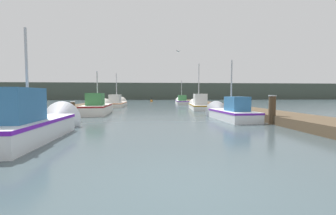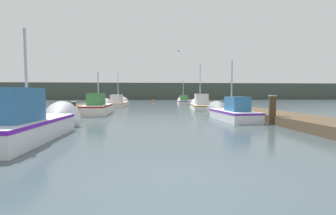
{
  "view_description": "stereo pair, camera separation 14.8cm",
  "coord_description": "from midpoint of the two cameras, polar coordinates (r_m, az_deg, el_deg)",
  "views": [
    {
      "loc": [
        -0.54,
        -3.32,
        1.46
      ],
      "look_at": [
        0.53,
        8.72,
        0.71
      ],
      "focal_mm": 24.0,
      "sensor_mm": 36.0,
      "label": 1
    },
    {
      "loc": [
        -0.4,
        -3.33,
        1.46
      ],
      "look_at": [
        0.53,
        8.72,
        0.71
      ],
      "focal_mm": 24.0,
      "sensor_mm": 36.0,
      "label": 2
    }
  ],
  "objects": [
    {
      "name": "channel_buoy",
      "position": [
        40.84,
        -3.6,
        1.68
      ],
      "size": [
        0.45,
        0.45,
        0.95
      ],
      "color": "#BF6513",
      "rests_on": "ground_plane"
    },
    {
      "name": "dock_right",
      "position": [
        20.57,
        15.35,
        -0.07
      ],
      "size": [
        2.34,
        40.0,
        0.41
      ],
      "color": "#4C3D2B",
      "rests_on": "ground_plane"
    },
    {
      "name": "distant_shore_ridge",
      "position": [
        61.84,
        -3.98,
        4.06
      ],
      "size": [
        120.0,
        16.0,
        4.04
      ],
      "color": "#424C42",
      "rests_on": "ground_plane"
    },
    {
      "name": "mooring_piling_1",
      "position": [
        11.71,
        25.3,
        -0.52
      ],
      "size": [
        0.37,
        0.37,
        1.38
      ],
      "color": "#473523",
      "rests_on": "ground_plane"
    },
    {
      "name": "mooring_piling_2",
      "position": [
        30.16,
        -13.78,
        1.93
      ],
      "size": [
        0.3,
        0.3,
        1.3
      ],
      "color": "#473523",
      "rests_on": "ground_plane"
    },
    {
      "name": "fishing_boat_3",
      "position": [
        21.7,
        8.22,
        0.77
      ],
      "size": [
        2.04,
        5.88,
        4.74
      ],
      "rotation": [
        0.0,
        0.0,
        -0.1
      ],
      "color": "silver",
      "rests_on": "ground_plane"
    },
    {
      "name": "ground_plane",
      "position": [
        3.66,
        3.56,
        -19.94
      ],
      "size": [
        200.0,
        200.0,
        0.0
      ],
      "color": "#38474C"
    },
    {
      "name": "fishing_boat_4",
      "position": [
        26.39,
        -12.23,
        1.15
      ],
      "size": [
        1.87,
        6.19,
        4.34
      ],
      "rotation": [
        0.0,
        0.0,
        -0.02
      ],
      "color": "silver",
      "rests_on": "ground_plane"
    },
    {
      "name": "dock_left",
      "position": [
        20.28,
        -21.63,
        -0.24
      ],
      "size": [
        2.34,
        40.0,
        0.41
      ],
      "color": "#4C3D2B",
      "rests_on": "ground_plane"
    },
    {
      "name": "fishing_boat_5",
      "position": [
        32.07,
        3.97,
        1.62
      ],
      "size": [
        1.91,
        6.21,
        3.75
      ],
      "rotation": [
        0.0,
        0.0,
        -0.07
      ],
      "color": "silver",
      "rests_on": "ground_plane"
    },
    {
      "name": "mooring_piling_0",
      "position": [
        16.1,
        -22.55,
        -0.21
      ],
      "size": [
        0.3,
        0.3,
        0.94
      ],
      "color": "#473523",
      "rests_on": "ground_plane"
    },
    {
      "name": "fishing_boat_2",
      "position": [
        17.25,
        -16.8,
        0.11
      ],
      "size": [
        1.72,
        5.07,
        3.46
      ],
      "rotation": [
        0.0,
        0.0,
        0.03
      ],
      "color": "silver",
      "rests_on": "ground_plane"
    },
    {
      "name": "seagull_lead",
      "position": [
        21.15,
        3.11,
        14.09
      ],
      "size": [
        0.42,
        0.51,
        0.12
      ],
      "rotation": [
        0.0,
        0.0,
        0.94
      ],
      "color": "white"
    },
    {
      "name": "fishing_boat_0",
      "position": [
        8.7,
        -30.72,
        -3.26
      ],
      "size": [
        1.72,
        5.22,
        3.98
      ],
      "rotation": [
        0.0,
        0.0,
        -0.0
      ],
      "color": "silver",
      "rests_on": "ground_plane"
    },
    {
      "name": "fishing_boat_1",
      "position": [
        13.27,
        15.65,
        -1.19
      ],
      "size": [
        1.77,
        4.48,
        3.75
      ],
      "rotation": [
        0.0,
        0.0,
        0.07
      ],
      "color": "silver",
      "rests_on": "ground_plane"
    }
  ]
}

